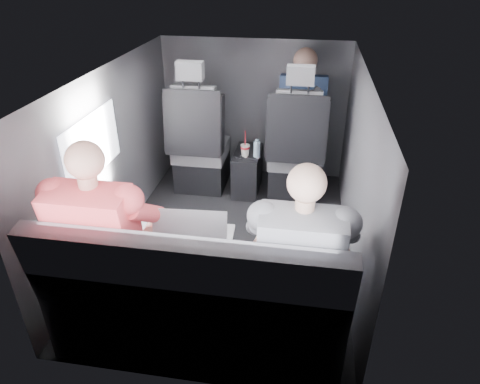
% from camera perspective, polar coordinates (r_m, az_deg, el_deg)
% --- Properties ---
extents(floor, '(2.60, 2.60, 0.00)m').
position_cam_1_polar(floor, '(3.47, -1.19, -6.60)').
color(floor, black).
rests_on(floor, ground).
extents(ceiling, '(2.60, 2.60, 0.00)m').
position_cam_1_polar(ceiling, '(2.89, -1.47, 15.62)').
color(ceiling, '#B2B2AD').
rests_on(ceiling, panel_back).
extents(panel_left, '(0.02, 2.60, 1.35)m').
position_cam_1_polar(panel_left, '(3.39, -16.51, 4.41)').
color(panel_left, '#56565B').
rests_on(panel_left, floor).
extents(panel_right, '(0.02, 2.60, 1.35)m').
position_cam_1_polar(panel_right, '(3.10, 15.30, 2.20)').
color(panel_right, '#56565B').
rests_on(panel_right, floor).
extents(panel_front, '(1.80, 0.02, 1.35)m').
position_cam_1_polar(panel_front, '(4.31, 1.86, 10.94)').
color(panel_front, '#56565B').
rests_on(panel_front, floor).
extents(panel_back, '(1.80, 0.02, 1.35)m').
position_cam_1_polar(panel_back, '(2.06, -8.00, -12.31)').
color(panel_back, '#56565B').
rests_on(panel_back, floor).
extents(side_window, '(0.02, 0.75, 0.42)m').
position_cam_1_polar(side_window, '(3.05, -19.02, 5.83)').
color(side_window, white).
rests_on(side_window, panel_left).
extents(seatbelt, '(0.35, 0.11, 0.59)m').
position_cam_1_polar(seatbelt, '(3.64, 7.67, 9.27)').
color(seatbelt, black).
rests_on(seatbelt, front_seat_right).
extents(front_seat_left, '(0.52, 0.58, 1.26)m').
position_cam_1_polar(front_seat_left, '(4.07, -5.39, 5.53)').
color(front_seat_left, black).
rests_on(front_seat_left, floor).
extents(front_seat_right, '(0.52, 0.58, 1.26)m').
position_cam_1_polar(front_seat_right, '(3.95, 7.40, 4.66)').
color(front_seat_right, black).
rests_on(front_seat_right, floor).
extents(center_console, '(0.24, 0.48, 0.41)m').
position_cam_1_polar(center_console, '(4.11, 0.97, 2.81)').
color(center_console, black).
rests_on(center_console, floor).
extents(rear_bench, '(1.60, 0.57, 0.92)m').
position_cam_1_polar(rear_bench, '(2.48, -5.81, -15.07)').
color(rear_bench, slate).
rests_on(rear_bench, floor).
extents(soda_cup, '(0.08, 0.08, 0.25)m').
position_cam_1_polar(soda_cup, '(3.90, 0.69, 5.61)').
color(soda_cup, white).
rests_on(soda_cup, center_console).
extents(water_bottle, '(0.06, 0.06, 0.18)m').
position_cam_1_polar(water_bottle, '(3.88, 2.25, 5.72)').
color(water_bottle, '#A0C5D9').
rests_on(water_bottle, center_console).
extents(laptop_white, '(0.36, 0.38, 0.23)m').
position_cam_1_polar(laptop_white, '(2.61, -16.14, -4.45)').
color(laptop_white, silver).
rests_on(laptop_white, passenger_rear_left).
extents(laptop_silver, '(0.42, 0.38, 0.28)m').
position_cam_1_polar(laptop_silver, '(2.43, -5.94, -5.87)').
color(laptop_silver, '#B9B9BE').
rests_on(laptop_silver, rear_bench).
extents(laptop_black, '(0.34, 0.32, 0.23)m').
position_cam_1_polar(laptop_black, '(2.46, 8.88, -5.95)').
color(laptop_black, black).
rests_on(laptop_black, passenger_rear_right).
extents(passenger_rear_left, '(0.53, 0.65, 1.27)m').
position_cam_1_polar(passenger_rear_left, '(2.48, -16.87, -6.08)').
color(passenger_rear_left, '#2D2D31').
rests_on(passenger_rear_left, rear_bench).
extents(passenger_rear_right, '(0.51, 0.63, 1.24)m').
position_cam_1_polar(passenger_rear_right, '(2.27, 7.98, -9.04)').
color(passenger_rear_right, navy).
rests_on(passenger_rear_right, rear_bench).
extents(passenger_front_right, '(0.43, 0.43, 0.89)m').
position_cam_1_polar(passenger_front_right, '(4.06, 8.24, 10.75)').
color(passenger_front_right, navy).
rests_on(passenger_front_right, front_seat_right).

